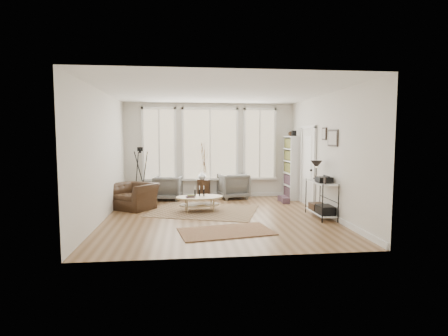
{
  "coord_description": "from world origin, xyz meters",
  "views": [
    {
      "loc": [
        -0.73,
        -8.03,
        1.88
      ],
      "look_at": [
        0.2,
        0.6,
        1.1
      ],
      "focal_mm": 28.0,
      "sensor_mm": 36.0,
      "label": 1
    }
  ],
  "objects": [
    {
      "name": "book_stack_far",
      "position": [
        2.05,
        1.47,
        0.08
      ],
      "size": [
        0.22,
        0.27,
        0.16
      ],
      "primitive_type": "cube",
      "rotation": [
        0.0,
        0.0,
        -0.1
      ],
      "color": "brown",
      "rests_on": "ground"
    },
    {
      "name": "armchair_left",
      "position": [
        -1.28,
        2.4,
        0.36
      ],
      "size": [
        0.87,
        0.89,
        0.72
      ],
      "primitive_type": "imported",
      "rotation": [
        0.0,
        0.0,
        3.0
      ],
      "color": "slate",
      "rests_on": "ground"
    },
    {
      "name": "side_table",
      "position": [
        -0.22,
        2.45,
        0.79
      ],
      "size": [
        0.39,
        0.39,
        1.65
      ],
      "color": "#362215",
      "rests_on": "ground"
    },
    {
      "name": "rug_main",
      "position": [
        -0.31,
        0.68,
        0.01
      ],
      "size": [
        3.04,
        2.64,
        0.01
      ],
      "primitive_type": "cube",
      "rotation": [
        0.0,
        0.0,
        -0.32
      ],
      "color": "brown",
      "rests_on": "ground"
    },
    {
      "name": "armchair_right",
      "position": [
        0.68,
        2.45,
        0.38
      ],
      "size": [
        0.97,
        0.99,
        0.77
      ],
      "primitive_type": "imported",
      "rotation": [
        0.0,
        0.0,
        3.34
      ],
      "color": "slate",
      "rests_on": "ground"
    },
    {
      "name": "wall_art",
      "position": [
        2.58,
        -0.27,
        1.88
      ],
      "size": [
        0.04,
        0.88,
        0.44
      ],
      "color": "black",
      "rests_on": "ground"
    },
    {
      "name": "low_shelf",
      "position": [
        2.38,
        -0.3,
        0.51
      ],
      "size": [
        0.38,
        1.08,
        1.3
      ],
      "color": "white",
      "rests_on": "ground"
    },
    {
      "name": "bookcase",
      "position": [
        2.44,
        2.23,
        0.96
      ],
      "size": [
        0.31,
        0.85,
        2.06
      ],
      "color": "white",
      "rests_on": "ground"
    },
    {
      "name": "coffee_table",
      "position": [
        -0.42,
        0.68,
        0.29
      ],
      "size": [
        1.26,
        0.87,
        0.55
      ],
      "color": "tan",
      "rests_on": "ground"
    },
    {
      "name": "door",
      "position": [
        2.57,
        1.15,
        1.12
      ],
      "size": [
        0.09,
        1.06,
        2.22
      ],
      "color": "silver",
      "rests_on": "ground"
    },
    {
      "name": "vase",
      "position": [
        -0.27,
        2.45,
        0.71
      ],
      "size": [
        0.29,
        0.29,
        0.25
      ],
      "primitive_type": "imported",
      "rotation": [
        0.0,
        0.0,
        0.25
      ],
      "color": "silver",
      "rests_on": "side_table"
    },
    {
      "name": "bay_window",
      "position": [
        0.0,
        2.71,
        1.61
      ],
      "size": [
        4.14,
        0.12,
        2.24
      ],
      "color": "#D5BF8B",
      "rests_on": "ground"
    },
    {
      "name": "tripod_camera",
      "position": [
        -2.05,
        2.12,
        0.73
      ],
      "size": [
        0.56,
        0.56,
        1.58
      ],
      "color": "black",
      "rests_on": "ground"
    },
    {
      "name": "accent_chair",
      "position": [
        -2.1,
        1.19,
        0.33
      ],
      "size": [
        1.36,
        1.32,
        0.67
      ],
      "primitive_type": "imported",
      "rotation": [
        0.0,
        0.0,
        -0.6
      ],
      "color": "#362215",
      "rests_on": "ground"
    },
    {
      "name": "room",
      "position": [
        0.02,
        0.03,
        1.43
      ],
      "size": [
        5.5,
        5.54,
        2.9
      ],
      "color": "#8F6B4A",
      "rests_on": "ground"
    },
    {
      "name": "rug_runner",
      "position": [
        0.04,
        -1.31,
        0.01
      ],
      "size": [
        1.97,
        1.31,
        0.01
      ],
      "primitive_type": "cube",
      "rotation": [
        0.0,
        0.0,
        0.18
      ],
      "color": "brown",
      "rests_on": "ground"
    },
    {
      "name": "book_stack_near",
      "position": [
        2.05,
        1.8,
        0.08
      ],
      "size": [
        0.25,
        0.29,
        0.16
      ],
      "primitive_type": "cube",
      "rotation": [
        0.0,
        0.0,
        0.24
      ],
      "color": "brown",
      "rests_on": "ground"
    }
  ]
}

